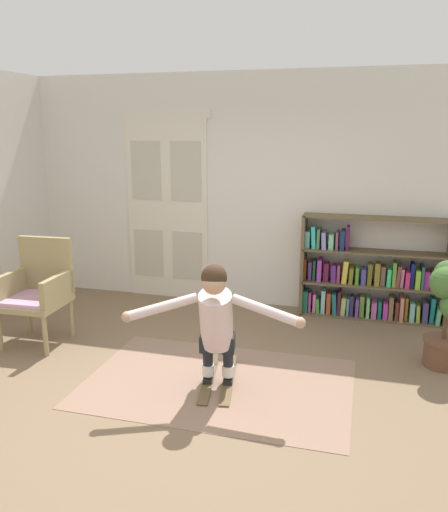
{
  "coord_description": "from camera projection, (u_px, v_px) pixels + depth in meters",
  "views": [
    {
      "loc": [
        1.34,
        -3.77,
        2.21
      ],
      "look_at": [
        0.08,
        0.8,
        1.05
      ],
      "focal_mm": 36.35,
      "sensor_mm": 36.0,
      "label": 1
    }
  ],
  "objects": [
    {
      "name": "back_wall",
      "position": [
        256.0,
        192.0,
        6.49
      ],
      "size": [
        6.0,
        0.1,
        2.9
      ],
      "primitive_type": "cube",
      "color": "silver",
      "rests_on": "ground"
    },
    {
      "name": "double_door",
      "position": [
        167.0,
        206.0,
        6.79
      ],
      "size": [
        1.22,
        0.05,
        2.45
      ],
      "color": "beige",
      "rests_on": "ground"
    },
    {
      "name": "ground_plane",
      "position": [
        190.0,
        397.0,
        4.4
      ],
      "size": [
        7.2,
        7.2,
        0.0
      ],
      "primitive_type": "plane",
      "color": "#786149"
    },
    {
      "name": "wicker_chair",
      "position": [
        38.0,
        289.0,
        5.44
      ],
      "size": [
        0.62,
        0.62,
        1.1
      ],
      "color": "#98895B",
      "rests_on": "ground"
    },
    {
      "name": "bookshelf",
      "position": [
        369.0,
        279.0,
        6.15
      ],
      "size": [
        1.69,
        0.3,
        1.23
      ],
      "color": "brown",
      "rests_on": "ground"
    },
    {
      "name": "rug",
      "position": [
        218.0,
        383.0,
        4.64
      ],
      "size": [
        2.35,
        1.58,
        0.01
      ],
      "primitive_type": "cube",
      "color": "#8E6E5B",
      "rests_on": "ground"
    },
    {
      "name": "potted_plant",
      "position": [
        448.0,
        310.0,
        4.82
      ],
      "size": [
        0.39,
        0.43,
        1.03
      ],
      "color": "brown",
      "rests_on": "ground"
    },
    {
      "name": "skis_pair",
      "position": [
        218.0,
        379.0,
        4.66
      ],
      "size": [
        0.41,
        0.9,
        0.07
      ],
      "color": "brown",
      "rests_on": "rug"
    },
    {
      "name": "person_skier",
      "position": [
        216.0,
        318.0,
        4.33
      ],
      "size": [
        1.45,
        0.69,
        1.09
      ],
      "color": "white",
      "rests_on": "skis_pair"
    }
  ]
}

